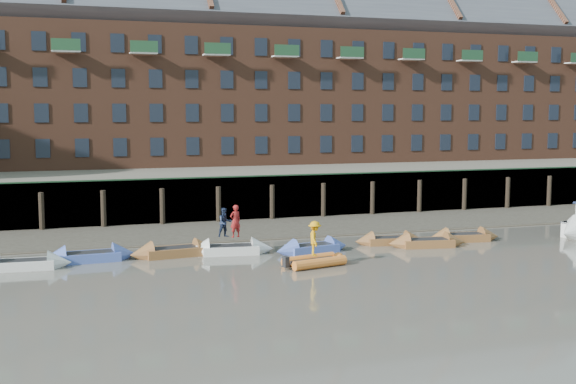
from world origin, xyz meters
name	(u,v)px	position (x,y,z in m)	size (l,w,h in m)	color
ground	(367,294)	(0.00, 0.00, 0.00)	(220.00, 220.00, 0.00)	#5F5B53
foreshore	(259,229)	(0.00, 18.00, 0.00)	(110.00, 8.00, 0.50)	#3D382F
mud_band	(273,238)	(0.00, 14.60, 0.00)	(110.00, 1.60, 0.10)	#4C4336
river_wall	(244,199)	(0.00, 22.38, 1.59)	(110.00, 1.23, 3.30)	#2D2A26
bank_terrace	(207,181)	(0.00, 36.00, 1.60)	(110.00, 28.00, 3.20)	#5E594D
apartment_terrace	(204,57)	(0.00, 36.99, 12.82)	(80.60, 15.56, 20.98)	brown
rowboat_0	(24,264)	(-14.63, 9.81, 0.24)	(4.74, 1.60, 1.36)	silver
rowboat_1	(90,257)	(-11.36, 10.77, 0.25)	(5.00, 1.74, 1.43)	#445CB0
rowboat_2	(174,252)	(-6.85, 10.76, 0.25)	(5.05, 1.99, 1.43)	brown
rowboat_3	(231,250)	(-3.73, 10.44, 0.25)	(4.97, 2.01, 1.40)	silver
rowboat_4	(312,248)	(0.80, 9.51, 0.23)	(4.67, 2.04, 1.31)	#445CB0
rowboat_5	(389,241)	(6.07, 10.47, 0.22)	(4.37, 1.76, 1.23)	brown
rowboat_6	(427,243)	(7.82, 9.03, 0.24)	(4.84, 2.07, 1.36)	brown
rowboat_7	(464,237)	(10.92, 10.06, 0.23)	(4.69, 1.89, 1.32)	brown
rib_tender	(316,261)	(-0.16, 6.11, 0.25)	(3.46, 2.26, 0.58)	orange
person_rower_a	(235,221)	(-3.44, 10.43, 1.86)	(0.67, 0.44, 1.83)	maroon
person_rower_b	(225,222)	(-4.00, 10.62, 1.77)	(0.81, 0.63, 1.66)	#19233F
person_rib_crew	(315,238)	(-0.28, 6.04, 1.45)	(1.17, 0.67, 1.81)	orange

